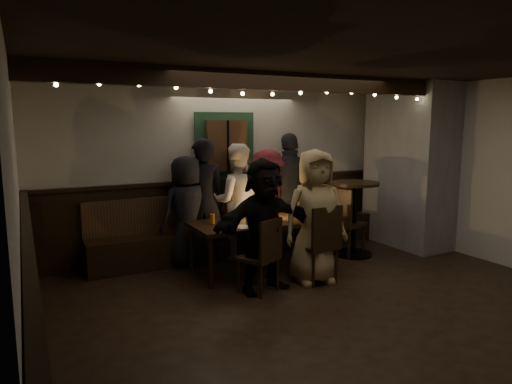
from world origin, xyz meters
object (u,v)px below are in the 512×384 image
chair_end (342,218)px  person_d (267,202)px  high_top (354,209)px  person_c (236,201)px  chair_near_right (321,240)px  person_g (315,217)px  person_e (290,192)px  person_b (203,201)px  dining_table (263,224)px  chair_near_left (264,252)px  person_a (186,211)px  person_f (264,225)px

chair_end → person_d: (-0.92, 0.66, 0.21)m
high_top → person_c: 1.78m
chair_near_right → person_g: bearing=115.1°
person_c → person_e: bearing=-163.3°
person_c → person_g: (0.43, -1.39, -0.01)m
person_b → person_c: 0.50m
dining_table → person_g: size_ratio=1.15×
chair_near_left → chair_end: chair_end is taller
chair_end → person_d: person_d is taller
chair_near_right → person_g: (-0.04, 0.09, 0.28)m
chair_near_left → person_c: (0.32, 1.46, 0.34)m
dining_table → chair_near_left: bearing=-117.2°
chair_near_left → chair_end: (1.77, 0.81, 0.08)m
chair_end → person_a: 2.31m
chair_end → person_c: person_c is taller
person_a → person_g: 1.84m
person_g → chair_near_right: bearing=-55.3°
dining_table → person_g: 0.82m
person_a → chair_end: bearing=152.5°
chair_near_left → dining_table: bearing=62.8°
person_b → person_e: person_e is taller
person_a → person_g: (1.20, -1.39, 0.07)m
person_g → person_f: bearing=-173.1°
dining_table → chair_end: 1.37m
person_f → chair_end: bearing=16.4°
chair_near_right → chair_end: bearing=40.5°
chair_end → person_b: (-1.94, 0.70, 0.31)m
person_d → person_f: 1.58m
person_a → person_f: 1.45m
person_d → chair_end: bearing=122.1°
chair_end → person_e: (-0.51, 0.66, 0.34)m
chair_end → person_g: (-1.01, -0.74, 0.26)m
person_c → person_b: bearing=10.3°
chair_near_left → person_g: person_g is taller
person_b → person_a: bearing=29.6°
person_f → high_top: bearing=13.1°
chair_near_right → person_a: (-1.24, 1.48, 0.21)m
chair_near_right → high_top: (1.16, 0.78, 0.15)m
dining_table → person_f: bearing=-116.9°
person_c → person_e: person_e is taller
person_g → chair_near_left: bearing=-165.2°
dining_table → person_c: (-0.08, 0.68, 0.21)m
person_a → chair_near_left: bearing=95.9°
dining_table → person_a: person_a is taller
chair_near_right → person_c: person_c is taller
chair_near_right → person_e: size_ratio=0.54×
person_b → person_c: (0.50, -0.05, -0.04)m
person_a → person_d: 1.29m
person_d → person_g: (-0.09, -1.40, 0.04)m
dining_table → person_e: size_ratio=1.05×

